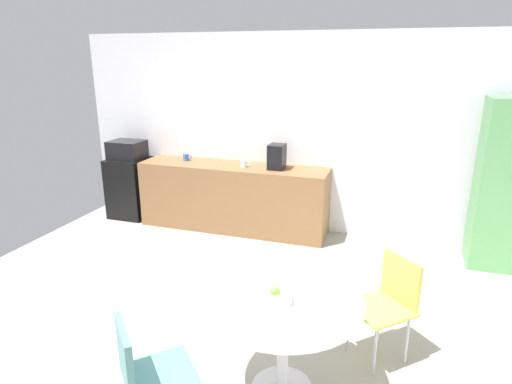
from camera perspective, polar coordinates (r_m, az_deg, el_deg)
name	(u,v)px	position (r m, az deg, el deg)	size (l,w,h in m)	color
ground_plane	(195,357)	(3.74, -8.00, -20.61)	(6.00, 6.00, 0.00)	#9E998E
wall_back	(290,134)	(5.87, 4.44, 7.59)	(6.00, 0.10, 2.60)	silver
counter_block	(233,197)	(5.95, -3.00, -0.69)	(2.57, 0.60, 0.90)	brown
mini_fridge	(130,187)	(6.70, -16.15, 0.59)	(0.54, 0.54, 0.88)	black
microwave	(127,150)	(6.56, -16.57, 5.34)	(0.48, 0.38, 0.26)	black
locker_cabinet	(506,186)	(5.47, 29.98, 0.74)	(0.60, 0.50, 1.89)	#599959
round_table	(283,318)	(3.07, 3.62, -16.17)	(1.06, 1.06, 0.74)	silver
chair_yellow	(390,296)	(3.61, 17.23, -12.87)	(0.59, 0.59, 0.83)	silver
chair_teal	(143,369)	(2.86, -14.64, -21.53)	(0.59, 0.59, 0.83)	silver
fruit_bowl	(275,296)	(2.94, 2.50, -13.54)	(0.23, 0.23, 0.11)	silver
mug_white	(186,157)	(6.16, -9.16, 4.54)	(0.13, 0.08, 0.09)	#3F66BF
mug_green	(244,164)	(5.71, -1.56, 3.76)	(0.13, 0.08, 0.09)	white
coffee_maker	(277,157)	(5.60, 2.74, 4.65)	(0.20, 0.24, 0.32)	black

